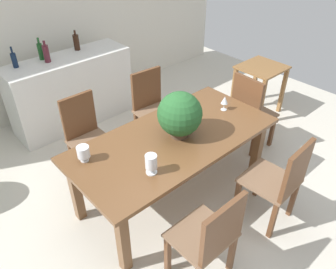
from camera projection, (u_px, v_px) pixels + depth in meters
ground_plane at (174, 193)px, 3.63m from camera, size 7.04×7.04×0.00m
back_wall at (44, 21)px, 4.46m from camera, size 6.40×0.10×2.60m
dining_table at (174, 145)px, 3.26m from camera, size 2.07×1.00×0.75m
chair_near_right at (281, 180)px, 3.03m from camera, size 0.48×0.50×0.96m
chair_far_left at (86, 133)px, 3.63m from camera, size 0.42×0.43×0.97m
chair_far_right at (152, 104)px, 4.15m from camera, size 0.48×0.46×0.96m
chair_near_left at (211, 236)px, 2.52m from camera, size 0.48×0.42×0.94m
chair_foot_end at (250, 109)px, 4.02m from camera, size 0.45×0.48×0.99m
flower_centerpiece at (180, 114)px, 3.09m from camera, size 0.43×0.43×0.46m
crystal_vase_left at (151, 163)px, 2.72m from camera, size 0.10×0.10×0.18m
crystal_vase_center_near at (83, 152)px, 2.87m from camera, size 0.11×0.11×0.15m
wine_glass at (225, 101)px, 3.56m from camera, size 0.08×0.08×0.16m
kitchen_counter at (72, 91)px, 4.56m from camera, size 1.65×0.54×0.96m
wine_bottle_clear at (41, 51)px, 4.17m from camera, size 0.07×0.07×0.28m
wine_bottle_dark at (46, 53)px, 4.10m from camera, size 0.08×0.08×0.27m
wine_bottle_amber at (14, 60)px, 3.98m from camera, size 0.06×0.06×0.26m
wine_bottle_tall at (76, 42)px, 4.44m from camera, size 0.08×0.08×0.27m
side_table at (260, 78)px, 4.74m from camera, size 0.61×0.57×0.72m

